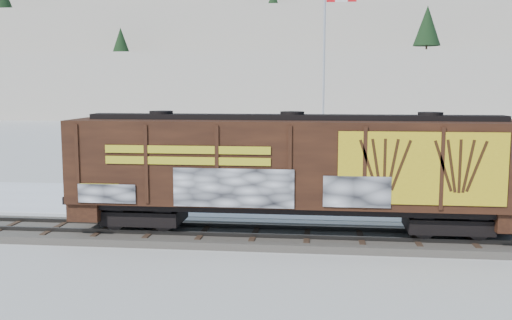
# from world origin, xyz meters

# --- Properties ---
(ground) EXTENTS (500.00, 500.00, 0.00)m
(ground) POSITION_xyz_m (0.00, 0.00, 0.00)
(ground) COLOR white
(ground) RESTS_ON ground
(rail_track) EXTENTS (50.00, 3.40, 0.43)m
(rail_track) POSITION_xyz_m (0.00, 0.00, 0.15)
(rail_track) COLOR #59544C
(rail_track) RESTS_ON ground
(parking_strip) EXTENTS (40.00, 8.00, 0.03)m
(parking_strip) POSITION_xyz_m (0.00, 7.50, 0.01)
(parking_strip) COLOR white
(parking_strip) RESTS_ON ground
(hillside) EXTENTS (360.00, 110.00, 93.00)m
(hillside) POSITION_xyz_m (-0.05, 139.79, 14.37)
(hillside) COLOR white
(hillside) RESTS_ON ground
(hopper_railcar) EXTENTS (16.74, 3.06, 4.41)m
(hopper_railcar) POSITION_xyz_m (1.40, -0.01, 2.88)
(hopper_railcar) COLOR black
(hopper_railcar) RESTS_ON rail_track
(flagpole) EXTENTS (2.30, 0.90, 12.04)m
(flagpole) POSITION_xyz_m (2.71, 13.44, 4.49)
(flagpole) COLOR silver
(flagpole) RESTS_ON ground
(car_silver) EXTENTS (4.06, 1.86, 1.35)m
(car_silver) POSITION_xyz_m (-0.95, 7.93, 0.70)
(car_silver) COLOR silver
(car_silver) RESTS_ON parking_strip
(car_white) EXTENTS (4.68, 2.55, 1.46)m
(car_white) POSITION_xyz_m (1.29, 8.15, 0.76)
(car_white) COLOR silver
(car_white) RESTS_ON parking_strip
(car_dark) EXTENTS (4.40, 2.23, 1.22)m
(car_dark) POSITION_xyz_m (9.01, 5.69, 0.64)
(car_dark) COLOR black
(car_dark) RESTS_ON parking_strip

